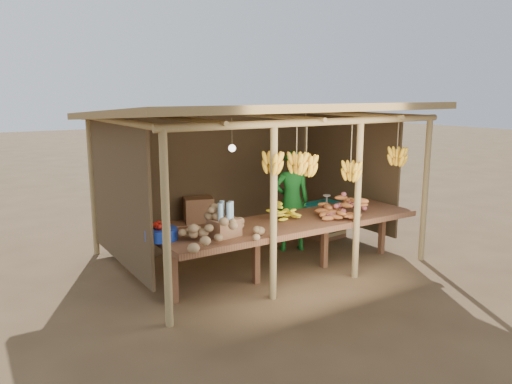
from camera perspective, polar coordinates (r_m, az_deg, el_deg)
ground at (r=8.00m, az=-0.00°, el=-7.40°), size 60.00×60.00×0.00m
stall_structure at (r=7.55m, az=0.86°, el=6.29°), size 4.70×3.50×2.43m
counter at (r=7.03m, az=4.16°, el=-3.77°), size 3.90×1.05×0.80m
potato_heap at (r=6.07m, az=-4.16°, el=-3.80°), size 1.24×0.91×0.37m
sweet_potato_heap at (r=7.40m, az=10.50°, el=-1.26°), size 1.05×0.74×0.36m
onion_heap at (r=7.55m, az=9.75°, el=-0.99°), size 0.91×0.66×0.36m
banana_pile at (r=7.00m, az=2.87°, el=-1.86°), size 0.59×0.49×0.34m
tomato_basin at (r=6.20m, az=-10.83°, el=-4.59°), size 0.40×0.40×0.21m
bottle_box at (r=6.23m, az=-3.64°, el=-3.55°), size 0.39×0.33×0.44m
vendor at (r=8.14m, az=4.08°, el=-1.04°), size 0.70×0.58×1.65m
tarp_crate at (r=9.05m, az=7.86°, el=-3.09°), size 0.73×0.65×0.81m
carton_stack at (r=8.64m, az=-7.59°, el=-3.70°), size 1.11×0.51×0.77m
burlap_sacks at (r=8.16m, az=-13.15°, el=-5.43°), size 0.84×0.44×0.59m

